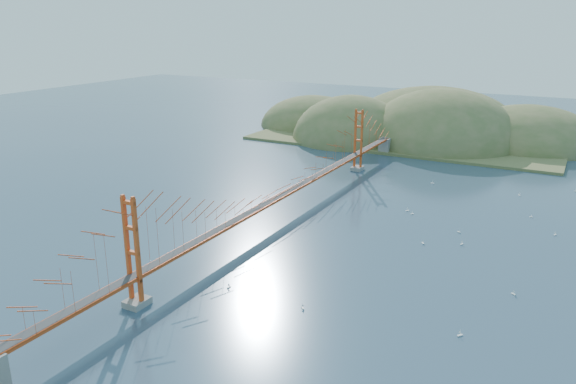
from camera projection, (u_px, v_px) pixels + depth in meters
The scene contains 17 objects.
ground at pixel (281, 217), 82.08m from camera, with size 320.00×320.00×0.00m, color #314962.
bridge at pixel (281, 170), 80.15m from camera, with size 2.20×94.40×12.00m.
far_headlands at pixel (423, 136), 138.61m from camera, with size 84.00×58.00×25.00m.
sailboat_0 at pixel (462, 244), 72.06m from camera, with size 0.55×0.56×0.62m.
sailboat_15 at pixel (519, 195), 91.98m from camera, with size 0.52×0.52×0.58m.
sailboat_16 at pixel (459, 231), 76.16m from camera, with size 0.53×0.53×0.59m.
sailboat_6 at pixel (303, 307), 56.21m from camera, with size 0.54×0.54×0.57m.
sailboat_14 at pixel (412, 213), 83.14m from camera, with size 0.55×0.55×0.58m.
sailboat_3 at pixel (407, 210), 84.57m from camera, with size 0.63×0.63×0.66m.
sailboat_4 at pixel (555, 234), 75.18m from camera, with size 0.50×0.51×0.57m.
sailboat_10 at pixel (229, 287), 60.53m from camera, with size 0.42×0.52×0.62m.
sailboat_12 at pixel (432, 183), 98.57m from camera, with size 0.57×0.46×0.67m.
sailboat_2 at pixel (514, 293), 59.06m from camera, with size 0.58×0.58×0.62m.
sailboat_1 at pixel (423, 243), 72.36m from camera, with size 0.57×0.57×0.59m.
sailboat_17 at pixel (531, 216), 81.88m from camera, with size 0.51×0.46×0.57m.
sailboat_7 at pixel (575, 191), 94.07m from camera, with size 0.49×0.47×0.56m.
sailboat_13 at pixel (460, 335), 51.37m from camera, with size 0.62×0.62×0.65m.
Camera 1 is at (37.68, -67.47, 27.91)m, focal length 35.00 mm.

